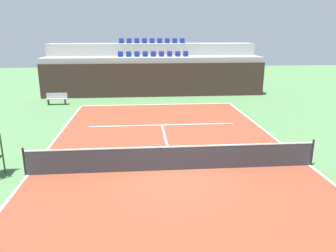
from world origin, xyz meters
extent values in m
plane|color=#477042|center=(0.00, 0.00, 0.00)|extent=(80.00, 80.00, 0.00)
cube|color=brown|center=(0.00, 0.00, 0.01)|extent=(11.00, 24.00, 0.01)
cube|color=white|center=(0.00, 11.95, 0.01)|extent=(11.00, 0.10, 0.00)
cube|color=white|center=(-5.45, 0.00, 0.01)|extent=(0.10, 24.00, 0.00)
cube|color=white|center=(5.45, 0.00, 0.01)|extent=(0.10, 24.00, 0.00)
cube|color=white|center=(0.00, 6.40, 0.01)|extent=(8.26, 0.10, 0.00)
cube|color=white|center=(0.00, 3.20, 0.01)|extent=(0.10, 6.40, 0.00)
cube|color=#33231E|center=(0.00, 15.10, 1.36)|extent=(18.24, 0.30, 2.72)
cube|color=#9E9E99|center=(0.00, 16.45, 1.57)|extent=(18.24, 2.40, 3.15)
cube|color=#9E9E99|center=(0.00, 18.85, 2.08)|extent=(18.24, 2.40, 4.17)
cube|color=navy|center=(-2.76, 16.45, 3.17)|extent=(0.44, 0.44, 0.04)
cube|color=navy|center=(-2.76, 16.65, 3.39)|extent=(0.44, 0.04, 0.40)
cube|color=navy|center=(-2.07, 16.45, 3.17)|extent=(0.44, 0.44, 0.04)
cube|color=navy|center=(-2.07, 16.65, 3.39)|extent=(0.44, 0.04, 0.40)
cube|color=navy|center=(-1.38, 16.45, 3.17)|extent=(0.44, 0.44, 0.04)
cube|color=navy|center=(-1.38, 16.65, 3.39)|extent=(0.44, 0.04, 0.40)
cube|color=navy|center=(-0.69, 16.45, 3.17)|extent=(0.44, 0.44, 0.04)
cube|color=navy|center=(-0.69, 16.65, 3.39)|extent=(0.44, 0.04, 0.40)
cube|color=navy|center=(0.00, 16.45, 3.17)|extent=(0.44, 0.44, 0.04)
cube|color=navy|center=(0.00, 16.65, 3.39)|extent=(0.44, 0.04, 0.40)
cube|color=navy|center=(0.69, 16.45, 3.17)|extent=(0.44, 0.44, 0.04)
cube|color=navy|center=(0.69, 16.65, 3.39)|extent=(0.44, 0.04, 0.40)
cube|color=navy|center=(1.38, 16.45, 3.17)|extent=(0.44, 0.44, 0.04)
cube|color=navy|center=(1.38, 16.65, 3.39)|extent=(0.44, 0.04, 0.40)
cube|color=navy|center=(2.07, 16.45, 3.17)|extent=(0.44, 0.44, 0.04)
cube|color=navy|center=(2.07, 16.65, 3.39)|extent=(0.44, 0.04, 0.40)
cube|color=navy|center=(2.76, 16.45, 3.17)|extent=(0.44, 0.44, 0.04)
cube|color=navy|center=(2.76, 16.65, 3.39)|extent=(0.44, 0.04, 0.40)
cube|color=navy|center=(-2.76, 18.85, 4.19)|extent=(0.44, 0.44, 0.04)
cube|color=navy|center=(-2.76, 19.05, 4.41)|extent=(0.44, 0.04, 0.40)
cube|color=navy|center=(-2.07, 18.85, 4.19)|extent=(0.44, 0.44, 0.04)
cube|color=navy|center=(-2.07, 19.05, 4.41)|extent=(0.44, 0.04, 0.40)
cube|color=navy|center=(-1.38, 18.85, 4.19)|extent=(0.44, 0.44, 0.04)
cube|color=navy|center=(-1.38, 19.05, 4.41)|extent=(0.44, 0.04, 0.40)
cube|color=navy|center=(-0.69, 18.85, 4.19)|extent=(0.44, 0.44, 0.04)
cube|color=navy|center=(-0.69, 19.05, 4.41)|extent=(0.44, 0.04, 0.40)
cube|color=navy|center=(0.00, 18.85, 4.19)|extent=(0.44, 0.44, 0.04)
cube|color=navy|center=(0.00, 19.05, 4.41)|extent=(0.44, 0.04, 0.40)
cube|color=navy|center=(0.69, 18.85, 4.19)|extent=(0.44, 0.44, 0.04)
cube|color=navy|center=(0.69, 19.05, 4.41)|extent=(0.44, 0.04, 0.40)
cube|color=navy|center=(1.38, 18.85, 4.19)|extent=(0.44, 0.44, 0.04)
cube|color=navy|center=(1.38, 19.05, 4.41)|extent=(0.44, 0.04, 0.40)
cube|color=navy|center=(2.07, 18.85, 4.19)|extent=(0.44, 0.44, 0.04)
cube|color=navy|center=(2.07, 19.05, 4.41)|extent=(0.44, 0.04, 0.40)
cube|color=navy|center=(2.76, 18.85, 4.19)|extent=(0.44, 0.44, 0.04)
cube|color=navy|center=(2.76, 19.05, 4.41)|extent=(0.44, 0.04, 0.40)
cylinder|color=black|center=(-5.50, 0.00, 0.55)|extent=(0.08, 0.08, 1.07)
cylinder|color=black|center=(5.50, 0.00, 0.55)|extent=(0.08, 0.08, 1.07)
cube|color=#333338|center=(0.00, 0.00, 0.47)|extent=(10.90, 0.02, 0.92)
cube|color=white|center=(0.00, 0.00, 0.96)|extent=(10.90, 0.04, 0.05)
cylinder|color=#334C2D|center=(-6.35, 0.30, 0.78)|extent=(0.06, 0.06, 1.55)
cube|color=#99999E|center=(-7.30, 12.57, 0.45)|extent=(1.50, 0.40, 0.05)
cube|color=#99999E|center=(-7.30, 12.75, 0.67)|extent=(1.50, 0.04, 0.36)
cube|color=#2D2D33|center=(-7.90, 12.43, 0.21)|extent=(0.06, 0.06, 0.42)
cube|color=#2D2D33|center=(-6.70, 12.43, 0.21)|extent=(0.06, 0.06, 0.42)
cube|color=#2D2D33|center=(-7.90, 12.71, 0.21)|extent=(0.06, 0.06, 0.42)
cube|color=#2D2D33|center=(-6.70, 12.71, 0.21)|extent=(0.06, 0.06, 0.42)
camera|label=1|loc=(-1.22, -11.56, 5.09)|focal=34.99mm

